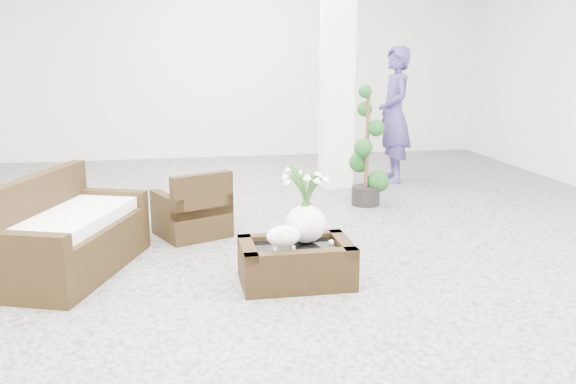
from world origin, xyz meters
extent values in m
plane|color=gray|center=(0.00, 0.00, 0.00)|extent=(11.00, 11.00, 0.00)
cube|color=white|center=(1.20, 2.80, 1.75)|extent=(0.40, 0.40, 3.50)
cube|color=#32220E|center=(-0.05, -0.73, 0.16)|extent=(0.90, 0.60, 0.31)
ellipsoid|color=white|center=(-0.17, -0.83, 0.42)|extent=(0.28, 0.23, 0.21)
cylinder|color=white|center=(0.25, -0.71, 0.33)|extent=(0.04, 0.04, 0.03)
cube|color=#32220E|center=(-0.85, 0.77, 0.34)|extent=(0.84, 0.83, 0.69)
cube|color=#32220E|center=(-1.88, -0.13, 0.42)|extent=(1.24, 1.72, 0.83)
imported|color=#40306C|center=(2.09, 2.95, 0.96)|extent=(0.49, 0.72, 1.92)
camera|label=1|loc=(-0.97, -5.42, 1.87)|focal=38.48mm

